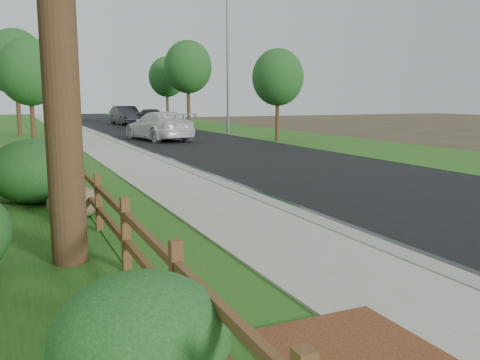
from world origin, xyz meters
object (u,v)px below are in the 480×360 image
white_suv (159,126)px  dark_car_mid (150,118)px  ranch_fence (89,189)px  streetlight (225,52)px

white_suv → dark_car_mid: 11.35m
ranch_fence → streetlight: 25.28m
ranch_fence → dark_car_mid: bearing=73.2°
ranch_fence → white_suv: white_suv is taller
white_suv → dark_car_mid: size_ratio=1.14×
ranch_fence → streetlight: bearing=60.7°
streetlight → ranch_fence: bearing=-119.3°
ranch_fence → white_suv: size_ratio=2.93×
ranch_fence → dark_car_mid: size_ratio=3.35×
white_suv → streetlight: bearing=-161.1°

